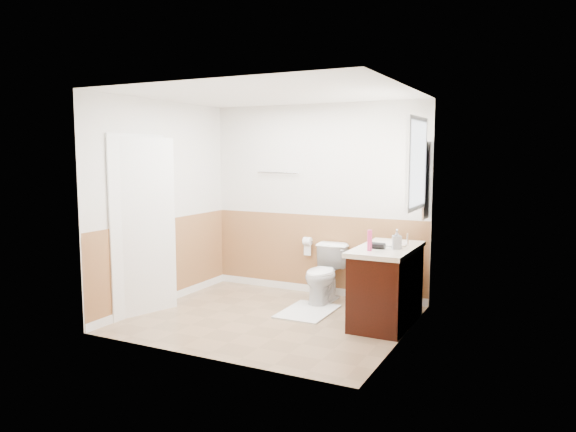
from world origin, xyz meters
The scene contains 32 objects.
floor centered at (0.00, 0.00, 0.00)m, with size 3.00×3.00×0.00m, color #8C7051.
ceiling centered at (0.00, 0.00, 2.50)m, with size 3.00×3.00×0.00m, color white.
wall_back centered at (0.00, 1.30, 1.25)m, with size 3.00×3.00×0.00m, color silver.
wall_front centered at (0.00, -1.30, 1.25)m, with size 3.00×3.00×0.00m, color silver.
wall_left centered at (-1.50, 0.00, 1.25)m, with size 3.00×3.00×0.00m, color silver.
wall_right centered at (1.50, 0.00, 1.25)m, with size 3.00×3.00×0.00m, color silver.
wainscot_back centered at (0.00, 1.29, 0.50)m, with size 3.00×3.00×0.00m, color #A46C41.
wainscot_front centered at (0.00, -1.29, 0.50)m, with size 3.00×3.00×0.00m, color #A46C41.
wainscot_left centered at (-1.49, 0.00, 0.50)m, with size 2.60×2.60×0.00m, color #A46C41.
wainscot_right centered at (1.49, 0.00, 0.50)m, with size 2.60×2.60×0.00m, color #A46C41.
toilet centered at (0.28, 0.91, 0.36)m, with size 0.40×0.70×0.72m, color white.
bath_mat centered at (0.28, 0.42, 0.01)m, with size 0.55×0.80×0.02m, color silver.
vanity_cabinet centered at (1.21, 0.44, 0.40)m, with size 0.55×1.10×0.80m, color black.
vanity_knob_left centered at (0.91, 0.34, 0.55)m, with size 0.03×0.03×0.03m, color silver.
vanity_knob_right centered at (0.91, 0.54, 0.55)m, with size 0.03×0.03×0.03m, color silver.
countertop centered at (1.20, 0.44, 0.83)m, with size 0.60×1.15×0.05m, color silver.
sink_basin centered at (1.21, 0.59, 0.86)m, with size 0.36×0.36×0.02m, color white.
faucet centered at (1.39, 0.59, 0.92)m, with size 0.02×0.02×0.14m, color silver.
lotion_bottle centered at (1.11, 0.12, 0.96)m, with size 0.05×0.05×0.22m, color #DA3877.
soap_dispenser centered at (1.33, 0.37, 0.95)m, with size 0.09×0.10×0.21m, color gray.
hair_dryer_body centered at (1.16, 0.27, 0.89)m, with size 0.07×0.07×0.14m, color black.
hair_dryer_handle centered at (1.13, 0.30, 0.86)m, with size 0.03×0.03×0.07m, color black.
mirror_panel centered at (1.48, 1.10, 1.55)m, with size 0.02×0.35×0.90m, color silver.
window_frame centered at (1.47, 0.59, 1.75)m, with size 0.04×0.80×1.00m, color white.
window_glass centered at (1.49, 0.59, 1.75)m, with size 0.01×0.70×0.90m, color white.
door centered at (-1.40, -0.45, 1.02)m, with size 0.05×0.80×2.04m, color white.
door_frame centered at (-1.48, -0.45, 1.03)m, with size 0.02×0.92×2.10m, color white.
door_knob centered at (-1.34, -0.12, 0.95)m, with size 0.06×0.06×0.06m, color silver.
towel_bar centered at (-0.55, 1.25, 1.60)m, with size 0.02×0.02×0.62m, color silver.
tp_holder_bar centered at (-0.10, 1.23, 0.70)m, with size 0.02×0.02×0.14m, color silver.
tp_roll centered at (-0.10, 1.23, 0.70)m, with size 0.11×0.11×0.10m, color white.
tp_sheet centered at (-0.10, 1.23, 0.59)m, with size 0.10×0.01×0.16m, color white.
Camera 1 is at (2.83, -5.22, 1.86)m, focal length 33.71 mm.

